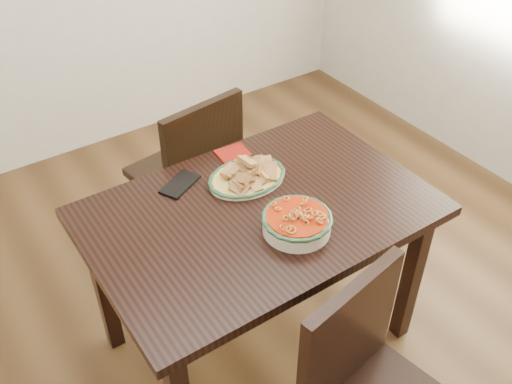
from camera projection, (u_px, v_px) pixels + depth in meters
floor at (265, 304)px, 2.69m from camera, size 3.50×3.50×0.00m
dining_table at (259, 227)px, 2.13m from camera, size 1.24×0.82×0.75m
chair_far at (192, 169)px, 2.68m from camera, size 0.48×0.48×0.89m
fish_plate at (247, 171)px, 2.18m from camera, size 0.31×0.24×0.11m
noodle_bowl at (297, 221)px, 1.95m from camera, size 0.25×0.25×0.08m
smartphone at (180, 184)px, 2.17m from camera, size 0.19×0.15×0.01m
napkin at (233, 154)px, 2.33m from camera, size 0.14×0.12×0.01m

